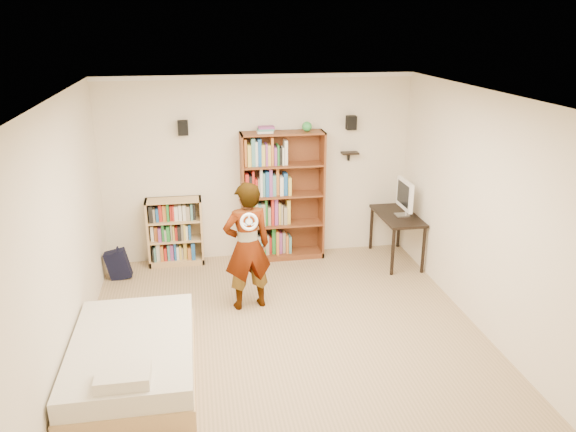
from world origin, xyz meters
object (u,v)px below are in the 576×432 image
at_px(computer_desk, 396,237).
at_px(person, 247,246).
at_px(low_bookshelf, 175,232).
at_px(daybed, 133,354).
at_px(tall_bookshelf, 283,197).

distance_m(computer_desk, person, 2.58).
distance_m(low_bookshelf, computer_desk, 3.25).
relative_size(low_bookshelf, daybed, 0.54).
height_order(tall_bookshelf, daybed, tall_bookshelf).
relative_size(computer_desk, daybed, 0.57).
height_order(low_bookshelf, computer_desk, low_bookshelf).
distance_m(tall_bookshelf, daybed, 3.46).
xyz_separation_m(tall_bookshelf, daybed, (-1.96, -2.77, -0.68)).
bearing_deg(daybed, computer_desk, 33.42).
xyz_separation_m(computer_desk, person, (-2.31, -1.07, 0.45)).
bearing_deg(tall_bookshelf, computer_desk, -13.80).
distance_m(tall_bookshelf, computer_desk, 1.79).
bearing_deg(daybed, person, 45.49).
bearing_deg(person, low_bookshelf, -69.84).
bearing_deg(person, tall_bookshelf, -125.76).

